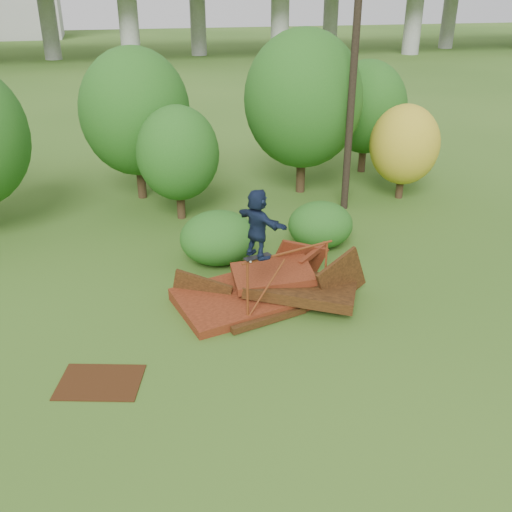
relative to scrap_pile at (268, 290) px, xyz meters
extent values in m
plane|color=#2D5116|center=(0.35, -2.31, -0.33)|extent=(240.00, 240.00, 0.00)
cube|color=#3E190B|center=(-0.61, 0.04, -0.15)|extent=(4.22, 3.08, 0.64)
cube|color=black|center=(0.89, -0.26, 0.09)|extent=(3.54, 3.08, 0.59)
cube|color=#3E190B|center=(0.19, 0.24, 0.37)|extent=(2.34, 1.65, 0.46)
cube|color=black|center=(1.99, -0.46, 0.32)|extent=(1.78, 0.68, 1.79)
cube|color=#3E190B|center=(1.19, 1.04, 0.22)|extent=(1.88, 0.50, 1.79)
cube|color=black|center=(-1.81, 0.44, 0.02)|extent=(1.63, 0.98, 1.16)
cube|color=black|center=(-0.31, -1.16, -0.21)|extent=(2.21, 0.73, 0.18)
cube|color=#3E190B|center=(1.59, 0.74, 0.62)|extent=(1.18, 0.88, 0.33)
cylinder|color=maroon|center=(-0.88, -1.08, 0.58)|extent=(0.06, 0.06, 1.82)
cylinder|color=maroon|center=(1.51, -0.42, 0.58)|extent=(0.06, 0.06, 1.82)
cylinder|color=maroon|center=(0.32, -0.75, 1.48)|extent=(2.70, 0.80, 0.06)
cube|color=black|center=(-0.59, -1.00, 1.58)|extent=(0.75, 0.38, 0.02)
cylinder|color=silver|center=(-0.82, -1.15, 1.54)|extent=(0.06, 0.04, 0.05)
cylinder|color=silver|center=(-0.86, -1.00, 1.54)|extent=(0.06, 0.04, 0.05)
cylinder|color=silver|center=(-0.32, -1.01, 1.54)|extent=(0.06, 0.04, 0.05)
cylinder|color=silver|center=(-0.37, -0.86, 1.54)|extent=(0.06, 0.04, 0.05)
imported|color=#141E39|center=(-0.59, -1.00, 2.48)|extent=(1.21, 1.70, 1.77)
cube|color=#371C0B|center=(-4.69, -2.55, -0.32)|extent=(2.13, 1.78, 0.03)
cylinder|color=black|center=(-2.65, 9.82, 0.63)|extent=(0.37, 0.37, 1.93)
ellipsoid|color=#1B5015|center=(-2.65, 9.82, 3.23)|extent=(4.37, 4.37, 5.02)
cylinder|color=black|center=(-1.42, 7.03, 0.36)|extent=(0.32, 0.32, 1.39)
ellipsoid|color=#1B5015|center=(-1.42, 7.03, 2.20)|extent=(3.04, 3.04, 3.49)
cylinder|color=black|center=(4.02, 8.79, 0.72)|extent=(0.38, 0.38, 2.11)
ellipsoid|color=#1B5015|center=(4.02, 8.79, 3.58)|extent=(4.82, 4.82, 5.55)
cylinder|color=black|center=(7.76, 6.93, 0.27)|extent=(0.30, 0.30, 1.21)
ellipsoid|color=#A58C19|center=(7.76, 6.93, 1.93)|extent=(2.81, 2.81, 3.24)
cylinder|color=black|center=(7.84, 10.82, 0.50)|extent=(0.34, 0.34, 1.67)
ellipsoid|color=#1B5015|center=(7.84, 10.82, 2.72)|extent=(3.68, 3.68, 4.23)
ellipsoid|color=#1B5015|center=(-0.83, 2.85, 0.51)|extent=(2.44, 2.25, 1.69)
ellipsoid|color=#1B5015|center=(2.76, 3.16, 0.45)|extent=(2.20, 2.02, 1.56)
cylinder|color=black|center=(5.04, 6.38, 4.68)|extent=(0.28, 0.28, 10.02)
cylinder|color=gray|center=(0.35, 57.69, 3.67)|extent=(2.20, 2.20, 8.00)
cylinder|color=gray|center=(18.35, 57.69, 3.67)|extent=(2.20, 2.20, 8.00)
camera|label=1|loc=(-4.03, -13.46, 7.72)|focal=40.00mm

